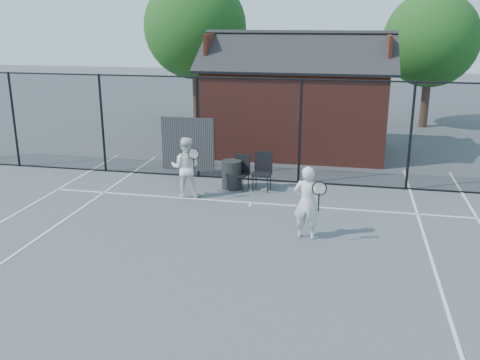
% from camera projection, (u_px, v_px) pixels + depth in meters
% --- Properties ---
extents(ground, '(80.00, 80.00, 0.00)m').
position_uv_depth(ground, '(225.00, 250.00, 10.99)').
color(ground, '#4D5058').
rests_on(ground, ground).
extents(court_lines, '(11.02, 18.00, 0.01)m').
position_uv_depth(court_lines, '(208.00, 279.00, 9.75)').
color(court_lines, silver).
rests_on(court_lines, ground).
extents(fence, '(22.04, 3.00, 3.00)m').
position_uv_depth(fence, '(254.00, 132.00, 15.31)').
color(fence, black).
rests_on(fence, ground).
extents(clubhouse, '(6.50, 4.36, 4.19)m').
position_uv_depth(clubhouse, '(297.00, 106.00, 18.86)').
color(clubhouse, maroon).
rests_on(clubhouse, ground).
extents(tree_left, '(4.48, 4.48, 6.44)m').
position_uv_depth(tree_left, '(195.00, 27.00, 23.30)').
color(tree_left, '#372316').
rests_on(tree_left, ground).
extents(tree_right, '(3.97, 3.97, 5.70)m').
position_uv_depth(tree_right, '(431.00, 40.00, 22.42)').
color(tree_right, '#372316').
rests_on(tree_right, ground).
extents(player_front, '(0.74, 0.56, 1.61)m').
position_uv_depth(player_front, '(307.00, 203.00, 11.39)').
color(player_front, silver).
rests_on(player_front, ground).
extents(player_back, '(0.90, 0.69, 1.61)m').
position_uv_depth(player_back, '(186.00, 167.00, 14.08)').
color(player_back, white).
rests_on(player_back, ground).
extents(chair_left, '(0.55, 0.57, 0.94)m').
position_uv_depth(chair_left, '(239.00, 173.00, 14.80)').
color(chair_left, black).
rests_on(chair_left, ground).
extents(chair_right, '(0.51, 0.53, 1.03)m').
position_uv_depth(chair_right, '(262.00, 172.00, 14.67)').
color(chair_right, black).
rests_on(chair_right, ground).
extents(waste_bin, '(0.65, 0.65, 0.80)m').
position_uv_depth(waste_bin, '(232.00, 175.00, 14.87)').
color(waste_bin, '#262626').
rests_on(waste_bin, ground).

